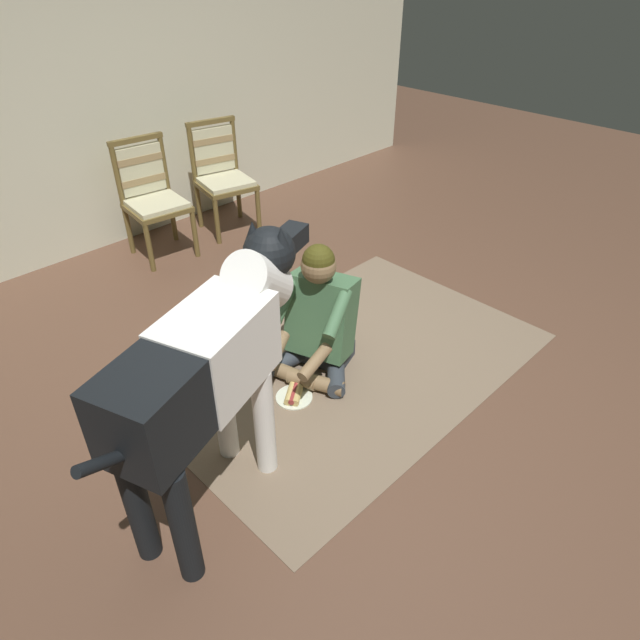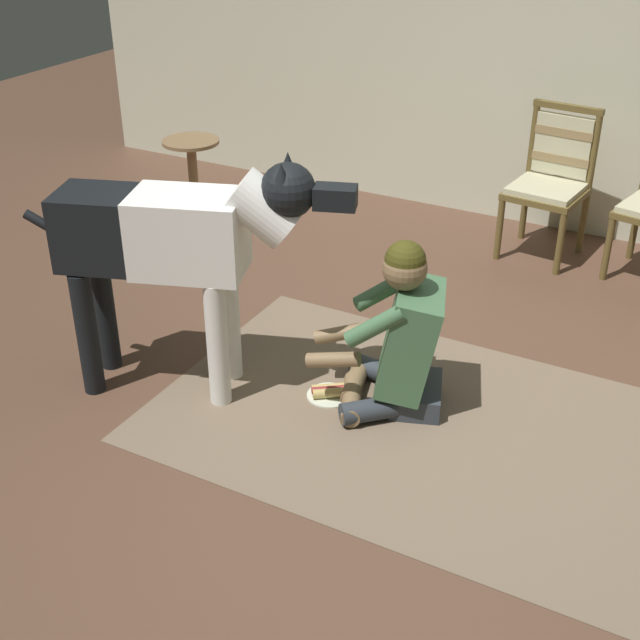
{
  "view_description": "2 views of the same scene",
  "coord_description": "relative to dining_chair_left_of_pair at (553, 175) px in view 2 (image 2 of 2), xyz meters",
  "views": [
    {
      "loc": [
        -2.03,
        -1.77,
        2.34
      ],
      "look_at": [
        -0.33,
        -0.05,
        0.65
      ],
      "focal_mm": 31.33,
      "sensor_mm": 36.0,
      "label": 1
    },
    {
      "loc": [
        1.3,
        -3.05,
        2.46
      ],
      "look_at": [
        -0.32,
        -0.05,
        0.55
      ],
      "focal_mm": 48.21,
      "sensor_mm": 36.0,
      "label": 2
    }
  ],
  "objects": [
    {
      "name": "person_sitting_on_floor",
      "position": [
        -0.14,
        -2.14,
        -0.18
      ],
      "size": [
        0.72,
        0.6,
        0.88
      ],
      "color": "#31373F",
      "rests_on": "ground"
    },
    {
      "name": "ground_plane",
      "position": [
        -0.1,
        -2.39,
        -0.54
      ],
      "size": [
        13.51,
        13.51,
        0.0
      ],
      "primitive_type": "plane",
      "color": "brown"
    },
    {
      "name": "back_wall",
      "position": [
        -0.1,
        0.49,
        0.76
      ],
      "size": [
        7.8,
        0.1,
        2.6
      ],
      "primitive_type": "cube",
      "color": "beige",
      "rests_on": "ground"
    },
    {
      "name": "round_side_table",
      "position": [
        -2.47,
        -0.58,
        -0.2
      ],
      "size": [
        0.41,
        0.41,
        0.57
      ],
      "color": "olive",
      "rests_on": "ground"
    },
    {
      "name": "area_rug",
      "position": [
        0.02,
        -2.26,
        -0.54
      ],
      "size": [
        2.51,
        1.66,
        0.01
      ],
      "primitive_type": "cube",
      "color": "#73604C",
      "rests_on": "ground"
    },
    {
      "name": "dining_chair_left_of_pair",
      "position": [
        0.0,
        0.0,
        0.0
      ],
      "size": [
        0.51,
        0.51,
        0.98
      ],
      "color": "brown",
      "rests_on": "ground"
    },
    {
      "name": "hot_dog_on_plate",
      "position": [
        -0.46,
        -2.25,
        -0.52
      ],
      "size": [
        0.23,
        0.23,
        0.06
      ],
      "color": "silver",
      "rests_on": "ground"
    },
    {
      "name": "large_dog",
      "position": [
        -1.15,
        -2.5,
        0.27
      ],
      "size": [
        1.53,
        0.68,
        1.24
      ],
      "color": "white",
      "rests_on": "ground"
    }
  ]
}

